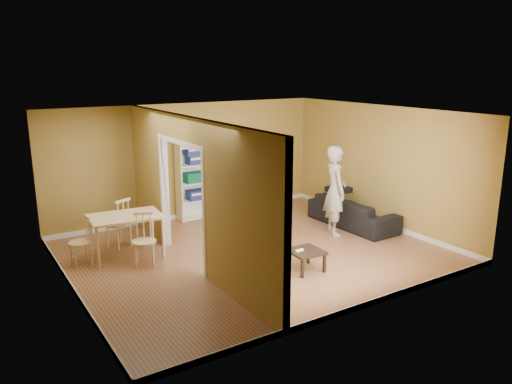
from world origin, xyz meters
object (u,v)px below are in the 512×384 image
chair_left (80,241)px  coffee_table (306,253)px  person (335,183)px  bookshelf (195,173)px  chair_near (144,240)px  sofa (353,208)px  chair_far (118,222)px  dining_table (126,220)px

chair_left → coffee_table: bearing=50.7°
person → bookshelf: size_ratio=1.04×
chair_near → person: bearing=15.3°
bookshelf → chair_left: 3.36m
sofa → chair_far: 4.93m
chair_left → chair_far: bearing=119.8°
coffee_table → chair_near: (-2.24, 1.69, 0.15)m
person → dining_table: 4.18m
person → bookshelf: bearing=58.1°
chair_far → bookshelf: bearing=-178.3°
dining_table → chair_near: chair_near is taller
coffee_table → dining_table: dining_table is taller
sofa → chair_far: (-4.71, 1.45, 0.08)m
sofa → chair_far: size_ratio=2.17×
sofa → person: person is taller
sofa → chair_left: (-5.56, 0.90, 0.03)m
person → bookshelf: person is taller
sofa → person: 1.00m
person → chair_far: 4.37m
sofa → chair_near: chair_near is taller
coffee_table → chair_left: bearing=144.0°
person → dining_table: (-4.03, 1.07, -0.39)m
coffee_table → dining_table: bearing=135.9°
bookshelf → dining_table: bearing=-144.1°
sofa → dining_table: bearing=78.8°
sofa → chair_near: 4.63m
bookshelf → chair_left: size_ratio=2.39×
chair_near → chair_far: (-0.08, 1.17, 0.02)m
sofa → coffee_table: size_ratio=3.87×
dining_table → chair_left: 0.86m
person → chair_far: bearing=89.4°
dining_table → person: bearing=-14.8°
person → chair_far: person is taller
person → chair_near: person is taller
bookshelf → chair_left: bookshelf is taller
bookshelf → chair_near: (-2.00, -2.12, -0.58)m
chair_left → bookshelf: bearing=113.8°
sofa → coffee_table: (-2.39, -1.41, -0.09)m
chair_near → chair_far: 1.17m
coffee_table → bookshelf: bearing=93.5°
coffee_table → chair_left: (-3.17, 2.30, 0.13)m
chair_near → coffee_table: bearing=-14.8°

